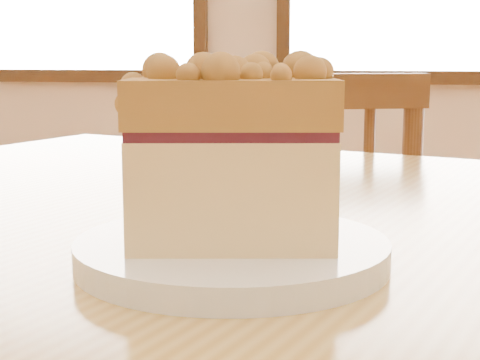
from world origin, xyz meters
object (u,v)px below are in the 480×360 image
object	(u,v)px
cafe_chair_main	(297,298)
cake_slice	(229,148)
cafe_table_main	(318,312)
plate	(232,253)

from	to	relation	value
cafe_chair_main	cake_slice	distance (m)	0.93
cafe_table_main	cafe_chair_main	bearing A→B (deg)	115.87
cafe_table_main	plate	size ratio (longest dim) A/B	6.91
plate	cake_slice	world-z (taller)	cake_slice
cafe_table_main	cafe_chair_main	xyz separation A→B (m)	(-0.09, 0.67, -0.22)
plate	cake_slice	xyz separation A→B (m)	(-0.00, -0.00, 0.07)
cafe_chair_main	plate	size ratio (longest dim) A/B	4.11
cafe_table_main	cake_slice	size ratio (longest dim) A/B	9.50
cafe_chair_main	plate	world-z (taller)	cafe_chair_main
cafe_chair_main	cake_slice	world-z (taller)	cake_slice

